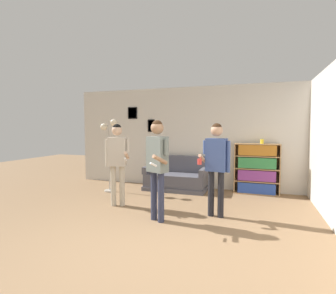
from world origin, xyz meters
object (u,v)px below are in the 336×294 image
person_player_foreground_left (117,156)px  person_player_foreground_center (157,159)px  floor_lamp (109,138)px  drinking_cup (262,141)px  couch (176,178)px  person_watcher_holding_cup (216,160)px  bottle_on_floor (155,190)px  bookshelf (257,169)px

person_player_foreground_left → person_player_foreground_center: person_player_foreground_center is taller
floor_lamp → drinking_cup: (3.64, 0.94, -0.07)m
couch → person_watcher_holding_cup: person_watcher_holding_cup is taller
couch → person_player_foreground_center: person_player_foreground_center is taller
couch → person_player_foreground_left: size_ratio=0.95×
floor_lamp → person_watcher_holding_cup: floor_lamp is taller
bottle_on_floor → drinking_cup: bearing=18.4°
person_player_foreground_left → person_watcher_holding_cup: person_watcher_holding_cup is taller
bookshelf → floor_lamp: 3.73m
person_watcher_holding_cup → bottle_on_floor: 2.24m
drinking_cup → person_player_foreground_center: bearing=-124.2°
person_player_foreground_left → drinking_cup: 3.44m
person_watcher_holding_cup → drinking_cup: (0.80, 1.99, 0.24)m
couch → bottle_on_floor: 0.74m
person_watcher_holding_cup → drinking_cup: 2.16m
person_player_foreground_center → person_watcher_holding_cup: person_player_foreground_center is taller
person_player_foreground_left → bottle_on_floor: 1.53m
person_player_foreground_left → person_player_foreground_center: size_ratio=0.97×
bookshelf → bottle_on_floor: bearing=-160.9°
bookshelf → couch: bearing=-174.3°
bookshelf → person_player_foreground_left: size_ratio=0.73×
couch → bottle_on_floor: size_ratio=6.37×
bookshelf → bottle_on_floor: (-2.34, -0.81, -0.52)m
bottle_on_floor → bookshelf: bearing=19.1°
person_player_foreground_left → drinking_cup: person_player_foreground_left is taller
couch → drinking_cup: bearing=5.4°
bookshelf → floor_lamp: floor_lamp is taller
bottle_on_floor → drinking_cup: (2.45, 0.81, 1.19)m
person_player_foreground_center → drinking_cup: 3.07m
couch → person_player_foreground_center: 2.49m
bottle_on_floor → drinking_cup: drinking_cup is taller
person_watcher_holding_cup → drinking_cup: person_watcher_holding_cup is taller
bottle_on_floor → drinking_cup: size_ratio=2.33×
person_player_foreground_center → person_watcher_holding_cup: bearing=30.4°
person_player_foreground_center → floor_lamp: bearing=140.2°
drinking_cup → person_player_foreground_left: bearing=-145.0°
floor_lamp → bottle_on_floor: size_ratio=7.29×
couch → person_watcher_holding_cup: 2.33m
bottle_on_floor → floor_lamp: bearing=-174.0°
floor_lamp → person_watcher_holding_cup: (2.84, -1.05, -0.31)m
floor_lamp → person_watcher_holding_cup: bearing=-20.3°
couch → person_player_foreground_left: person_player_foreground_left is taller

